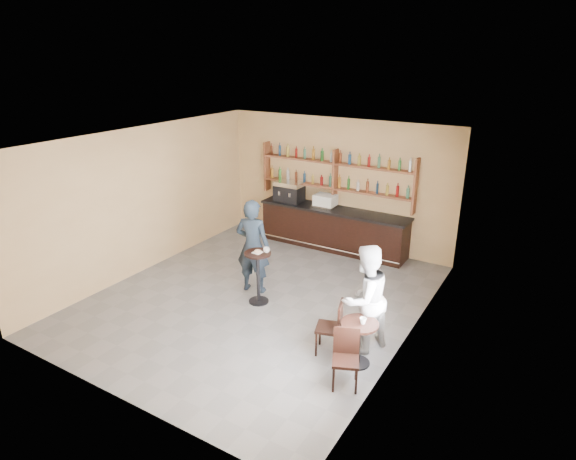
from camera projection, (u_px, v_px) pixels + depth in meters
The scene contains 23 objects.
floor at pixel (259, 298), 9.70m from camera, with size 7.00×7.00×0.00m, color slate.
ceiling at pixel (255, 139), 8.58m from camera, with size 7.00×7.00×0.00m, color white.
wall_back at pixel (337, 183), 11.95m from camera, with size 7.00×7.00×0.00m, color tan.
wall_front at pixel (107, 300), 6.33m from camera, with size 7.00×7.00×0.00m, color tan.
wall_left at pixel (145, 200), 10.59m from camera, with size 7.00×7.00×0.00m, color tan.
wall_right at pixel (412, 256), 7.69m from camera, with size 7.00×7.00×0.00m, color tan.
window_pane at pixel (386, 279), 6.70m from camera, with size 2.00×2.00×0.00m, color white.
window_frame at pixel (385, 279), 6.70m from camera, with size 0.04×1.70×2.10m, color black, non-canonical shape.
shelf_unit at pixel (335, 176), 11.77m from camera, with size 4.00×0.26×1.40m, color brown, non-canonical shape.
liquor_bottles at pixel (335, 169), 11.71m from camera, with size 3.68×0.10×1.00m, color #8C5919, non-canonical shape.
bar_counter at pixel (333, 229), 12.00m from camera, with size 3.83×0.75×1.04m, color black, non-canonical shape.
espresso_machine at pixel (289, 191), 12.35m from camera, with size 0.71×0.46×0.51m, color black, non-canonical shape.
pastry_case at pixel (325, 201), 11.88m from camera, with size 0.53×0.43×0.32m, color silver, non-canonical shape.
pedestal_table at pixel (258, 278), 9.37m from camera, with size 0.52×0.52×1.06m, color black, non-canonical shape.
napkin at pixel (258, 252), 9.19m from camera, with size 0.17×0.17×0.00m, color white.
donut at pixel (258, 251), 9.16m from camera, with size 0.14×0.14×0.05m, color #BF7446.
cup_pedestal at pixel (267, 250), 9.18m from camera, with size 0.12×0.12×0.10m, color white.
man_main at pixel (253, 246), 9.69m from camera, with size 0.72×0.47×1.96m, color black.
cafe_table at pixel (359, 343), 7.54m from camera, with size 0.59×0.59×0.75m, color black, non-canonical shape.
cup_cafe at pixel (363, 321), 7.37m from camera, with size 0.10×0.10×0.10m, color white.
chair_west at pixel (329, 327), 7.82m from camera, with size 0.40×0.40×0.93m, color black, non-canonical shape.
chair_south at pixel (346, 360), 7.01m from camera, with size 0.39×0.39×0.90m, color black, non-canonical shape.
patron_second at pixel (365, 299), 7.77m from camera, with size 0.90×0.70×1.85m, color #A09FA5.
Camera 1 is at (4.94, -7.07, 4.68)m, focal length 30.00 mm.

